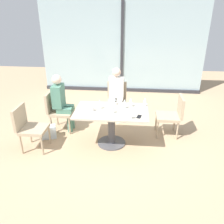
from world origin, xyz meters
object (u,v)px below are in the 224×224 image
at_px(wine_glass_4, 100,103).
at_px(coffee_cup, 92,109).
at_px(wine_glass_5, 114,99).
at_px(chair_far_right, 173,114).
at_px(handbag_0, 49,132).
at_px(wine_glass_3, 125,102).
at_px(chair_side_end, 29,125).
at_px(chair_far_left, 57,109).
at_px(wine_glass_2, 131,112).
at_px(wine_glass_0, 131,101).
at_px(wine_glass_1, 112,107).
at_px(chair_near_window, 116,99).
at_px(wine_glass_6, 145,100).
at_px(dining_table_main, 111,119).
at_px(cell_phone_on_table, 139,117).
at_px(person_far_left, 62,100).
at_px(person_near_window, 116,92).

xyz_separation_m(wine_glass_4, coffee_cup, (-0.12, -0.11, -0.09)).
height_order(wine_glass_5, coffee_cup, wine_glass_5).
bearing_deg(chair_far_right, handbag_0, -171.25).
bearing_deg(wine_glass_4, wine_glass_3, 9.28).
bearing_deg(handbag_0, chair_side_end, -134.60).
bearing_deg(chair_far_right, chair_far_left, 180.00).
relative_size(wine_glass_2, coffee_cup, 2.06).
bearing_deg(handbag_0, chair_far_left, 57.65).
relative_size(chair_far_left, wine_glass_0, 4.70).
relative_size(chair_side_end, chair_far_right, 1.00).
xyz_separation_m(wine_glass_1, wine_glass_4, (-0.26, 0.18, 0.00)).
xyz_separation_m(chair_far_left, wine_glass_1, (1.26, -0.61, 0.37)).
distance_m(wine_glass_0, wine_glass_3, 0.14).
xyz_separation_m(chair_near_window, handbag_0, (-1.33, -1.13, -0.36)).
height_order(chair_far_right, wine_glass_0, wine_glass_0).
bearing_deg(wine_glass_6, chair_far_left, 173.30).
height_order(dining_table_main, wine_glass_1, wine_glass_1).
bearing_deg(chair_far_left, dining_table_main, -21.24).
distance_m(wine_glass_3, handbag_0, 1.73).
height_order(chair_far_left, cell_phone_on_table, chair_far_left).
bearing_deg(chair_far_right, wine_glass_6, -159.86).
bearing_deg(wine_glass_5, chair_far_left, 170.55).
distance_m(chair_far_left, handbag_0, 0.54).
xyz_separation_m(wine_glass_2, wine_glass_5, (-0.34, 0.60, 0.00)).
distance_m(person_far_left, wine_glass_5, 1.18).
xyz_separation_m(chair_far_left, handbag_0, (-0.10, -0.39, -0.36)).
xyz_separation_m(wine_glass_2, wine_glass_4, (-0.60, 0.38, 0.00)).
relative_size(chair_side_end, person_far_left, 0.69).
height_order(chair_far_left, wine_glass_2, wine_glass_2).
relative_size(chair_far_right, person_far_left, 0.69).
height_order(chair_far_right, person_far_left, person_far_left).
relative_size(dining_table_main, person_far_left, 1.10).
height_order(chair_near_window, chair_far_right, same).
bearing_deg(person_near_window, wine_glass_6, -53.20).
xyz_separation_m(wine_glass_2, coffee_cup, (-0.73, 0.26, -0.09)).
xyz_separation_m(person_near_window, wine_glass_0, (0.36, -0.90, 0.16)).
relative_size(cell_phone_on_table, handbag_0, 0.48).
distance_m(person_far_left, wine_glass_2, 1.70).
xyz_separation_m(wine_glass_0, coffee_cup, (-0.71, -0.27, -0.09)).
xyz_separation_m(wine_glass_2, wine_glass_3, (-0.13, 0.45, 0.00)).
bearing_deg(wine_glass_1, handbag_0, 171.05).
bearing_deg(chair_far_left, wine_glass_2, -26.77).
relative_size(chair_far_left, wine_glass_6, 4.70).
height_order(chair_side_end, coffee_cup, chair_side_end).
bearing_deg(cell_phone_on_table, coffee_cup, -176.86).
bearing_deg(chair_near_window, chair_far_left, -149.07).
height_order(chair_far_right, wine_glass_2, wine_glass_2).
xyz_separation_m(chair_side_end, wine_glass_4, (1.29, 0.37, 0.37)).
bearing_deg(handbag_0, wine_glass_2, -31.73).
bearing_deg(wine_glass_3, chair_near_window, 102.46).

